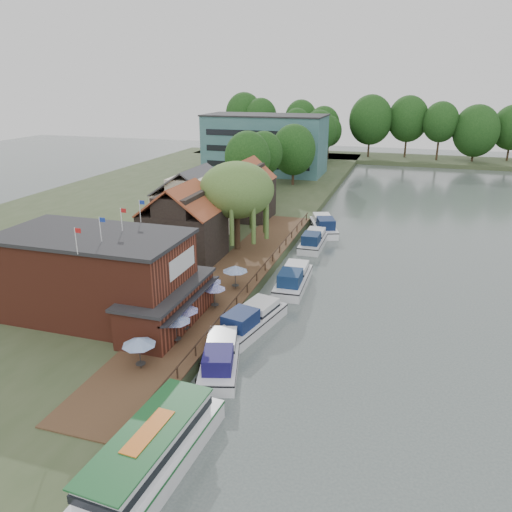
% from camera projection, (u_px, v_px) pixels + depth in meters
% --- Properties ---
extents(ground, '(260.00, 260.00, 0.00)m').
position_uv_depth(ground, '(283.00, 347.00, 39.62)').
color(ground, '#485351').
rests_on(ground, ground).
extents(land_bank, '(50.00, 140.00, 1.00)m').
position_uv_depth(land_bank, '(155.00, 210.00, 79.37)').
color(land_bank, '#384728').
rests_on(land_bank, ground).
extents(quay_deck, '(6.00, 50.00, 0.10)m').
position_uv_depth(quay_deck, '(231.00, 278.00, 50.51)').
color(quay_deck, '#47301E').
rests_on(quay_deck, land_bank).
extents(quay_rail, '(0.20, 49.00, 1.00)m').
position_uv_depth(quay_rail, '(258.00, 276.00, 50.06)').
color(quay_rail, black).
rests_on(quay_rail, land_bank).
extents(pub, '(20.00, 11.00, 7.30)m').
position_uv_depth(pub, '(117.00, 278.00, 41.09)').
color(pub, maroon).
rests_on(pub, land_bank).
extents(hotel_block, '(25.40, 12.40, 12.30)m').
position_uv_depth(hotel_block, '(265.00, 144.00, 106.42)').
color(hotel_block, '#38666B').
rests_on(hotel_block, land_bank).
extents(cottage_a, '(8.60, 7.60, 8.50)m').
position_uv_depth(cottage_a, '(183.00, 223.00, 54.68)').
color(cottage_a, black).
rests_on(cottage_a, land_bank).
extents(cottage_b, '(9.60, 8.60, 8.50)m').
position_uv_depth(cottage_b, '(195.00, 201.00, 64.52)').
color(cottage_b, beige).
rests_on(cottage_b, land_bank).
extents(cottage_c, '(7.60, 7.60, 8.50)m').
position_uv_depth(cottage_c, '(246.00, 189.00, 71.50)').
color(cottage_c, black).
rests_on(cottage_c, land_bank).
extents(willow, '(8.60, 8.60, 10.43)m').
position_uv_depth(willow, '(237.00, 207.00, 57.60)').
color(willow, '#476B2D').
rests_on(willow, land_bank).
extents(umbrella_0, '(2.36, 2.36, 2.38)m').
position_uv_depth(umbrella_0, '(140.00, 353.00, 34.31)').
color(umbrella_0, '#1A4991').
rests_on(umbrella_0, quay_deck).
extents(umbrella_1, '(2.28, 2.28, 2.38)m').
position_uv_depth(umbrella_1, '(176.00, 329.00, 37.64)').
color(umbrella_1, navy).
rests_on(umbrella_1, quay_deck).
extents(umbrella_2, '(2.34, 2.34, 2.38)m').
position_uv_depth(umbrella_2, '(184.00, 318.00, 39.31)').
color(umbrella_2, navy).
rests_on(umbrella_2, quay_deck).
extents(umbrella_3, '(1.99, 1.99, 2.38)m').
position_uv_depth(umbrella_3, '(215.00, 296.00, 43.39)').
color(umbrella_3, navy).
rests_on(umbrella_3, quay_deck).
extents(umbrella_4, '(2.36, 2.36, 2.38)m').
position_uv_depth(umbrella_4, '(209.00, 289.00, 44.89)').
color(umbrella_4, navy).
rests_on(umbrella_4, quay_deck).
extents(umbrella_5, '(2.43, 2.43, 2.38)m').
position_uv_depth(umbrella_5, '(235.00, 277.00, 47.49)').
color(umbrella_5, navy).
rests_on(umbrella_5, quay_deck).
extents(cruiser_0, '(5.37, 9.68, 2.21)m').
position_uv_depth(cruiser_0, '(220.00, 353.00, 36.56)').
color(cruiser_0, white).
rests_on(cruiser_0, ground).
extents(cruiser_1, '(5.10, 9.97, 2.30)m').
position_uv_depth(cruiser_1, '(252.00, 317.00, 42.14)').
color(cruiser_1, silver).
rests_on(cruiser_1, ground).
extents(cruiser_2, '(3.50, 9.71, 2.31)m').
position_uv_depth(cruiser_2, '(293.00, 276.00, 50.80)').
color(cruiser_2, silver).
rests_on(cruiser_2, ground).
extents(cruiser_3, '(3.05, 9.28, 2.22)m').
position_uv_depth(cruiser_3, '(314.00, 238.00, 63.14)').
color(cruiser_3, silver).
rests_on(cruiser_3, ground).
extents(cruiser_4, '(6.22, 10.42, 2.40)m').
position_uv_depth(cruiser_4, '(324.00, 223.00, 69.37)').
color(cruiser_4, white).
rests_on(cruiser_4, ground).
extents(tour_boat, '(4.44, 13.13, 2.82)m').
position_uv_depth(tour_boat, '(143.00, 460.00, 25.86)').
color(tour_boat, silver).
rests_on(tour_boat, ground).
extents(swan, '(0.44, 0.44, 0.44)m').
position_uv_depth(swan, '(197.00, 409.00, 31.83)').
color(swan, white).
rests_on(swan, ground).
extents(bank_tree_0, '(7.52, 7.52, 11.40)m').
position_uv_depth(bank_tree_0, '(248.00, 166.00, 81.79)').
color(bank_tree_0, '#143811').
rests_on(bank_tree_0, land_bank).
extents(bank_tree_1, '(6.65, 6.65, 10.76)m').
position_uv_depth(bank_tree_1, '(264.00, 162.00, 87.91)').
color(bank_tree_1, '#143811').
rests_on(bank_tree_1, land_bank).
extents(bank_tree_2, '(8.30, 8.30, 11.42)m').
position_uv_depth(bank_tree_2, '(293.00, 155.00, 94.11)').
color(bank_tree_2, '#143811').
rests_on(bank_tree_2, land_bank).
extents(bank_tree_3, '(6.17, 6.17, 13.20)m').
position_uv_depth(bank_tree_3, '(296.00, 138.00, 113.45)').
color(bank_tree_3, '#143811').
rests_on(bank_tree_3, land_bank).
extents(bank_tree_4, '(8.45, 8.45, 12.45)m').
position_uv_depth(bank_tree_4, '(319.00, 137.00, 119.50)').
color(bank_tree_4, '#143811').
rests_on(bank_tree_4, land_bank).
extents(bank_tree_5, '(6.71, 6.71, 10.67)m').
position_uv_depth(bank_tree_5, '(328.00, 137.00, 126.78)').
color(bank_tree_5, '#143811').
rests_on(bank_tree_5, land_bank).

